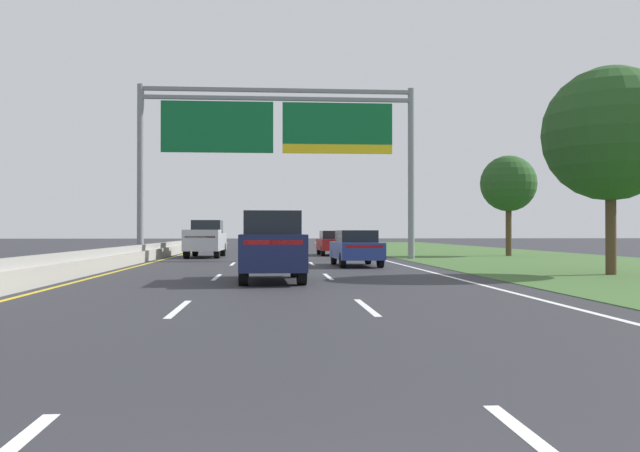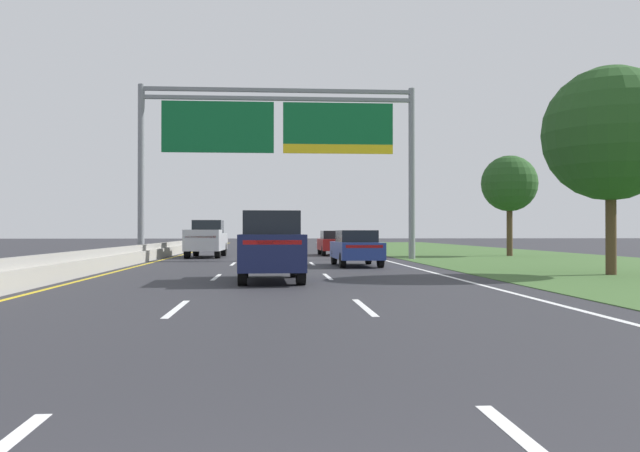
% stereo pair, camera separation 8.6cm
% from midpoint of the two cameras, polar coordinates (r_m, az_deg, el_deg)
% --- Properties ---
extents(ground_plane, '(220.00, 220.00, 0.00)m').
position_cam_midpoint_polar(ground_plane, '(37.65, -4.01, -2.79)').
color(ground_plane, '#2B2B30').
extents(lane_striping, '(11.96, 106.00, 0.01)m').
position_cam_midpoint_polar(lane_striping, '(37.19, -4.01, -2.81)').
color(lane_striping, white).
rests_on(lane_striping, ground).
extents(grass_verge_right, '(14.00, 110.00, 0.02)m').
position_cam_midpoint_polar(grass_verge_right, '(40.15, 16.34, -2.61)').
color(grass_verge_right, '#3D602D').
rests_on(grass_verge_right, ground).
extents(median_barrier_concrete, '(0.60, 110.00, 0.85)m').
position_cam_midpoint_polar(median_barrier_concrete, '(38.21, -13.97, -2.21)').
color(median_barrier_concrete, '#99968E').
rests_on(median_barrier_concrete, ground).
extents(overhead_sign_gantry, '(15.06, 0.42, 9.43)m').
position_cam_midpoint_polar(overhead_sign_gantry, '(36.31, -3.53, 7.76)').
color(overhead_sign_gantry, gray).
rests_on(overhead_sign_gantry, ground).
extents(pickup_truck_silver, '(2.09, 5.43, 2.20)m').
position_cam_midpoint_polar(pickup_truck_silver, '(39.80, -9.68, -1.11)').
color(pickup_truck_silver, '#B2B5BA').
rests_on(pickup_truck_silver, ground).
extents(car_blue_right_lane_sedan, '(1.94, 4.45, 1.57)m').
position_cam_midpoint_polar(car_blue_right_lane_sedan, '(29.13, 3.22, -1.85)').
color(car_blue_right_lane_sedan, navy).
rests_on(car_blue_right_lane_sedan, ground).
extents(car_red_right_lane_sedan, '(1.89, 4.43, 1.57)m').
position_cam_midpoint_polar(car_red_right_lane_sedan, '(42.45, 1.27, -1.43)').
color(car_red_right_lane_sedan, maroon).
rests_on(car_red_right_lane_sedan, ground).
extents(car_black_centre_lane_sedan, '(1.91, 4.44, 1.57)m').
position_cam_midpoint_polar(car_black_centre_lane_sedan, '(55.55, -4.23, -1.20)').
color(car_black_centre_lane_sedan, black).
rests_on(car_black_centre_lane_sedan, ground).
extents(car_navy_centre_lane_suv, '(2.03, 4.75, 2.11)m').
position_cam_midpoint_polar(car_navy_centre_lane_suv, '(20.25, -4.16, -1.65)').
color(car_navy_centre_lane_suv, '#161E47').
rests_on(car_navy_centre_lane_suv, ground).
extents(roadside_tree_near, '(4.67, 4.67, 7.26)m').
position_cam_midpoint_polar(roadside_tree_near, '(25.33, 23.82, 7.27)').
color(roadside_tree_near, '#4C3823').
rests_on(roadside_tree_near, ground).
extents(roadside_tree_mid, '(3.45, 3.45, 6.22)m').
position_cam_midpoint_polar(roadside_tree_mid, '(42.58, 16.05, 3.51)').
color(roadside_tree_mid, '#4C3823').
rests_on(roadside_tree_mid, ground).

